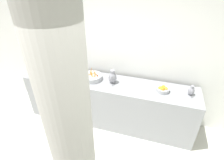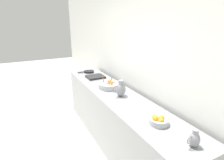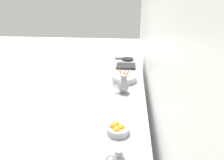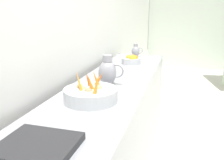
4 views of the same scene
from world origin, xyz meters
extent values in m
plane|color=beige|center=(0.00, 0.00, 0.00)|extent=(15.98, 15.98, 0.00)
cube|color=white|center=(-1.95, 0.39, 1.50)|extent=(0.10, 8.98, 3.00)
cube|color=gray|center=(-1.53, -0.11, 0.46)|extent=(0.63, 3.23, 0.93)
cylinder|color=#ADAFB5|center=(-1.54, -0.42, 0.97)|extent=(0.37, 0.37, 0.09)
torus|color=#ADAFB5|center=(-1.54, -0.42, 0.93)|extent=(0.22, 0.22, 0.01)
cone|color=orange|center=(-1.58, -0.38, 1.06)|extent=(0.03, 0.09, 0.14)
cone|color=orange|center=(-1.52, -0.35, 1.06)|extent=(0.08, 0.04, 0.14)
cone|color=orange|center=(-1.47, -0.51, 1.07)|extent=(0.08, 0.06, 0.17)
cone|color=orange|center=(-1.54, -0.43, 1.05)|extent=(0.08, 0.06, 0.13)
cone|color=orange|center=(-1.52, -0.31, 1.05)|extent=(0.09, 0.04, 0.12)
cone|color=orange|center=(-1.61, -0.46, 1.07)|extent=(0.09, 0.07, 0.16)
ellipsoid|color=tan|center=(-1.59, -0.43, 1.01)|extent=(0.05, 0.04, 0.04)
ellipsoid|color=tan|center=(-1.63, -0.41, 1.02)|extent=(0.06, 0.05, 0.04)
ellipsoid|color=tan|center=(-1.49, -0.39, 1.02)|extent=(0.06, 0.05, 0.04)
ellipsoid|color=#9E7F56|center=(-1.54, -0.47, 1.02)|extent=(0.05, 0.05, 0.04)
cylinder|color=#ADAFB5|center=(-1.53, 0.87, 0.96)|extent=(0.22, 0.22, 0.07)
sphere|color=orange|center=(-1.51, 0.82, 0.99)|extent=(0.07, 0.07, 0.07)
sphere|color=orange|center=(-1.48, 0.86, 0.99)|extent=(0.08, 0.08, 0.08)
sphere|color=orange|center=(-1.56, 0.87, 0.99)|extent=(0.07, 0.07, 0.07)
sphere|color=orange|center=(-1.52, 0.91, 0.99)|extent=(0.07, 0.07, 0.07)
sphere|color=orange|center=(-1.49, 0.84, 0.99)|extent=(0.07, 0.07, 0.07)
ellipsoid|color=gray|center=(-1.54, -0.02, 1.03)|extent=(0.15, 0.15, 0.21)
cylinder|color=gray|center=(-1.54, -0.02, 1.15)|extent=(0.08, 0.08, 0.06)
torus|color=gray|center=(-1.46, -0.02, 1.05)|extent=(0.11, 0.01, 0.11)
cylinder|color=gray|center=(-1.56, 1.31, 1.08)|extent=(0.06, 0.06, 0.04)
torus|color=gray|center=(-1.51, 1.31, 1.01)|extent=(0.08, 0.01, 0.08)
cube|color=#232326|center=(-1.55, -1.07, 0.95)|extent=(0.34, 0.30, 0.04)
cylinder|color=black|center=(-1.57, -1.49, 0.95)|extent=(0.22, 0.22, 0.03)
cube|color=black|center=(-1.39, -1.51, 0.95)|extent=(0.14, 0.04, 0.02)
camera|label=1|loc=(1.06, 0.76, 2.67)|focal=28.35mm
camera|label=2|loc=(-0.24, 2.23, 2.05)|focal=29.35mm
camera|label=3|loc=(-1.62, 2.54, 2.20)|focal=33.53mm
camera|label=4|loc=(-0.96, -1.93, 1.53)|focal=39.80mm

